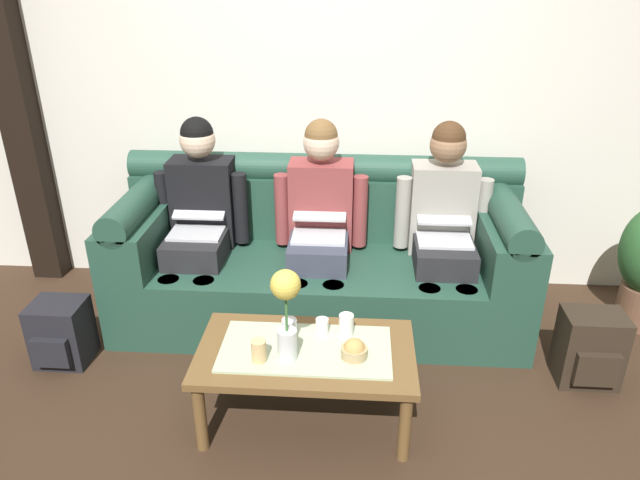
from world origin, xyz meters
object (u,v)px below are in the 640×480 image
flower_vase (286,306)px  cup_near_left (322,326)px  cup_near_right (259,351)px  couch (320,260)px  person_left (200,214)px  cup_far_center (346,325)px  backpack_left (61,333)px  coffee_table (306,358)px  person_middle (320,217)px  cup_far_left (289,329)px  person_right (443,220)px  snack_bowl (354,350)px  backpack_right (590,349)px

flower_vase → cup_near_left: 0.35m
flower_vase → cup_near_right: flower_vase is taller
couch → person_left: (-0.72, -0.00, 0.29)m
cup_far_center → backpack_left: (-1.57, 0.23, -0.28)m
cup_far_center → coffee_table: bearing=-145.7°
person_middle → cup_far_left: (-0.08, -0.89, -0.20)m
person_left → person_middle: 0.72m
flower_vase → cup_near_right: bearing=-167.1°
person_middle → flower_vase: size_ratio=2.75×
person_middle → cup_far_center: bearing=-77.6°
person_left → cup_far_center: bearing=-42.6°
person_right → cup_near_left: (-0.66, -0.83, -0.21)m
cup_far_center → backpack_left: 1.61m
flower_vase → cup_near_right: 0.26m
cup_far_left → cup_far_center: bearing=10.6°
flower_vase → cup_far_center: 0.40m
couch → coffee_table: size_ratio=2.39×
person_right → cup_near_left: person_right is taller
flower_vase → backpack_left: (-1.31, 0.44, -0.50)m
coffee_table → couch: bearing=90.0°
person_middle → snack_bowl: 1.06m
cup_far_center → snack_bowl: bearing=-76.9°
cup_near_right → backpack_right: bearing=16.5°
snack_bowl → cup_near_right: cup_near_right is taller
flower_vase → cup_near_left: (0.14, 0.21, -0.24)m
person_right → backpack_right: person_right is taller
person_right → cup_far_center: bearing=-122.9°
person_right → flower_vase: size_ratio=2.75×
couch → cup_near_right: bearing=-100.5°
backpack_right → flower_vase: bearing=-163.2°
cup_near_right → person_left: bearing=116.2°
cup_near_left → backpack_right: size_ratio=0.19×
coffee_table → cup_far_center: cup_far_center is taller
backpack_right → cup_near_left: bearing=-169.6°
cup_far_left → cup_near_left: bearing=18.6°
backpack_right → cup_far_center: bearing=-168.6°
backpack_right → person_right: bearing=141.3°
backpack_left → cup_near_left: bearing=-9.1°
cup_near_right → cup_far_center: same height
person_left → coffee_table: 1.24m
person_right → cup_far_left: 1.22m
cup_near_left → flower_vase: bearing=-124.4°
couch → cup_far_left: (-0.08, -0.89, 0.09)m
coffee_table → flower_vase: (-0.07, -0.08, 0.33)m
snack_bowl → backpack_left: bearing=165.7°
backpack_left → backpack_right: bearing=0.4°
coffee_table → backpack_right: (1.45, 0.38, -0.15)m
couch → flower_vase: 1.10m
person_left → person_right: size_ratio=1.00×
person_middle → snack_bowl: size_ratio=10.11×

